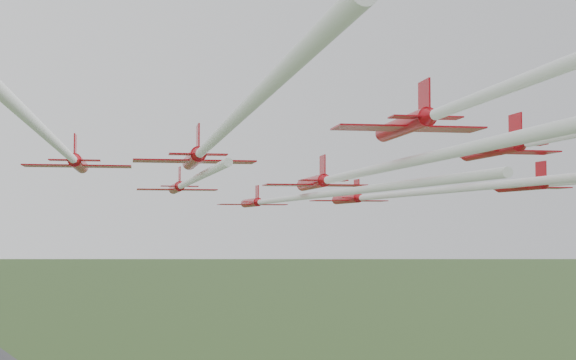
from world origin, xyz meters
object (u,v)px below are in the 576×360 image
jet_row3_left (66,152)px  jet_row2_right (408,193)px  jet_row3_mid (351,175)px  jet_row4_right (574,133)px  jet_row4_left (208,145)px  jet_trail_solo (475,99)px  jet_lead (289,198)px  jet_row2_left (184,184)px

jet_row3_left → jet_row2_right: bearing=21.1°
jet_row3_left → jet_row3_mid: size_ratio=0.92×
jet_row3_mid → jet_row4_right: (7.47, -14.32, 2.15)m
jet_row2_right → jet_row4_left: jet_row4_left is taller
jet_row3_mid → jet_trail_solo: (-7.59, -21.22, 2.23)m
jet_row2_right → jet_row3_mid: (-11.50, -7.62, 0.94)m
jet_row3_mid → jet_row4_left: jet_row4_left is taller
jet_lead → jet_trail_solo: jet_trail_solo is taller
jet_row4_left → jet_trail_solo: (6.22, -16.63, 1.08)m
jet_row3_left → jet_lead: bearing=44.5°
jet_row3_left → jet_row4_right: 34.35m
jet_row2_left → jet_row2_right: (16.13, -13.32, -1.00)m
jet_lead → jet_row2_left: bearing=-178.9°
jet_row4_right → jet_row2_right: bearing=98.5°
jet_row2_left → jet_row4_left: 27.16m
jet_row2_right → jet_row3_left: bearing=-161.9°
jet_row2_left → jet_row2_right: jet_row2_left is taller
jet_row3_mid → jet_row4_right: bearing=-43.1°
jet_row3_mid → jet_row4_left: 14.60m
jet_lead → jet_row3_mid: bearing=-90.0°
jet_row2_right → jet_row4_right: 22.52m
jet_row2_left → jet_row4_left: jet_row4_left is taller
jet_row3_left → jet_row4_left: jet_row3_left is taller
jet_row2_right → jet_row3_left: size_ratio=1.31×
jet_trail_solo → jet_row3_left: bearing=133.5°
jet_lead → jet_row3_mid: (-5.26, -18.31, 1.23)m
jet_row2_left → jet_row2_right: size_ratio=0.64×
jet_lead → jet_row3_left: (-24.76, -11.38, 2.58)m
jet_row3_mid → jet_lead: bearing=93.3°
jet_row2_right → jet_trail_solo: jet_trail_solo is taller
jet_row4_right → jet_trail_solo: jet_row4_right is taller
jet_row3_mid → jet_row3_left: bearing=179.8°
jet_row2_left → jet_trail_solo: 42.32m
jet_row3_left → jet_row3_mid: jet_row3_left is taller
jet_row4_right → jet_trail_solo: (-15.06, -6.91, 0.08)m
jet_lead → jet_row2_right: 12.38m
jet_trail_solo → jet_row2_left: bearing=106.5°
jet_lead → jet_row3_mid: 19.09m
jet_row3_left → jet_trail_solo: size_ratio=1.05×
jet_row3_left → jet_row3_mid: 20.74m
jet_lead → jet_row4_right: bearing=-70.1°
jet_lead → jet_row2_left: 10.31m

